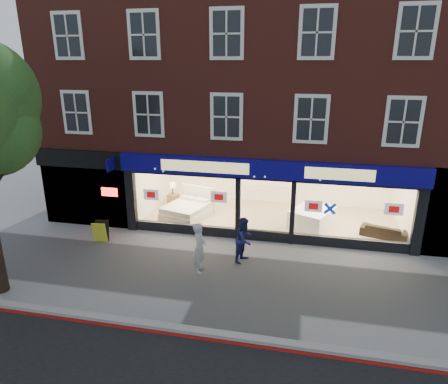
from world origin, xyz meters
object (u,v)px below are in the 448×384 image
(mattress_stack, at_px, (312,217))
(pedestrian_blue, at_px, (244,240))
(display_bed, at_px, (188,209))
(pedestrian_grey, at_px, (200,248))
(sofa, at_px, (384,231))
(a_board, at_px, (101,232))

(mattress_stack, xyz_separation_m, pedestrian_blue, (-2.32, -3.54, 0.35))
(display_bed, bearing_deg, pedestrian_grey, -52.53)
(sofa, bearing_deg, pedestrian_grey, 50.09)
(sofa, relative_size, pedestrian_grey, 0.99)
(display_bed, distance_m, pedestrian_grey, 4.81)
(mattress_stack, bearing_deg, pedestrian_grey, -128.42)
(pedestrian_blue, bearing_deg, pedestrian_grey, 149.23)
(sofa, distance_m, pedestrian_blue, 5.89)
(sofa, bearing_deg, display_bed, 14.99)
(sofa, xyz_separation_m, a_board, (-10.80, -2.54, 0.07))
(pedestrian_grey, bearing_deg, pedestrian_blue, -56.24)
(a_board, xyz_separation_m, pedestrian_grey, (4.37, -1.43, 0.45))
(display_bed, height_order, pedestrian_blue, pedestrian_blue)
(sofa, distance_m, pedestrian_grey, 7.57)
(display_bed, xyz_separation_m, a_board, (-2.61, -3.03, -0.01))
(mattress_stack, xyz_separation_m, sofa, (2.77, -0.63, -0.11))
(display_bed, xyz_separation_m, sofa, (8.19, -0.48, -0.08))
(display_bed, distance_m, a_board, 3.99)
(display_bed, relative_size, pedestrian_grey, 1.42)
(display_bed, distance_m, pedestrian_blue, 4.61)
(sofa, height_order, pedestrian_blue, pedestrian_blue)
(sofa, relative_size, a_board, 2.05)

